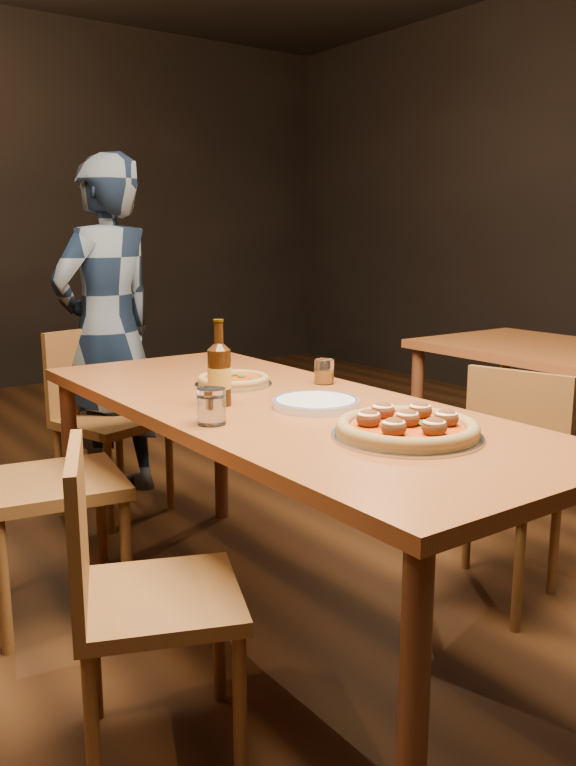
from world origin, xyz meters
TOP-DOWN VIEW (x-y plane):
  - ground at (0.00, 0.00)m, footprint 9.00×9.00m
  - room_shell at (0.00, 0.00)m, footprint 9.00×9.00m
  - table_main at (0.00, 0.00)m, footprint 0.80×2.00m
  - chair_main_nw at (-0.57, -0.32)m, footprint 0.50×0.50m
  - chair_main_sw at (-0.55, 0.50)m, footprint 0.50×0.50m
  - chair_main_e at (0.71, -0.27)m, footprint 0.48×0.48m
  - chair_end at (-0.03, 1.27)m, footprint 0.51×0.51m
  - pizza_meatball at (0.04, -0.52)m, footprint 0.39×0.39m
  - pizza_margherita at (0.03, 0.32)m, footprint 0.27×0.27m
  - plate_stack at (0.05, -0.12)m, footprint 0.26×0.26m
  - beer_bottle at (-0.17, 0.08)m, footprint 0.07×0.07m
  - water_glass at (-0.30, -0.11)m, footprint 0.08×0.08m
  - amber_glass at (0.30, 0.15)m, footprint 0.07×0.07m
  - diner at (0.06, 1.48)m, footprint 0.69×0.56m

SIDE VIEW (x-z plane):
  - ground at x=0.00m, z-range 0.00..0.00m
  - chair_main_nw at x=-0.57m, z-range 0.00..0.82m
  - chair_main_e at x=0.71m, z-range 0.00..0.82m
  - chair_end at x=-0.03m, z-range 0.00..0.88m
  - chair_main_sw at x=-0.55m, z-range 0.00..0.94m
  - table_main at x=0.00m, z-range 0.30..1.05m
  - plate_stack at x=0.05m, z-range 0.75..0.77m
  - pizza_margherita at x=0.03m, z-range 0.75..0.78m
  - pizza_meatball at x=0.04m, z-range 0.74..0.81m
  - amber_glass at x=0.30m, z-range 0.75..0.84m
  - water_glass at x=-0.30m, z-range 0.75..0.85m
  - diner at x=0.06m, z-range 0.00..1.62m
  - beer_bottle at x=-0.17m, z-range 0.71..0.97m
  - room_shell at x=0.00m, z-range -2.64..6.36m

